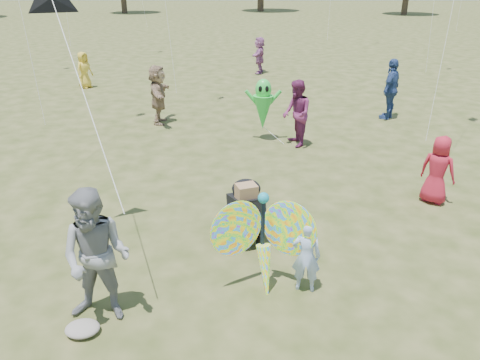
% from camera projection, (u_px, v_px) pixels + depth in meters
% --- Properties ---
extents(ground, '(160.00, 160.00, 0.00)m').
position_uv_depth(ground, '(253.00, 286.00, 7.12)').
color(ground, '#51592B').
rests_on(ground, ground).
extents(child_girl, '(0.46, 0.34, 1.16)m').
position_uv_depth(child_girl, '(306.00, 256.00, 6.82)').
color(child_girl, '#A3B9E6').
rests_on(child_girl, ground).
extents(adult_man, '(1.01, 0.83, 1.93)m').
position_uv_depth(adult_man, '(97.00, 257.00, 6.11)').
color(adult_man, gray).
rests_on(adult_man, ground).
extents(grey_bag, '(0.46, 0.38, 0.15)m').
position_uv_depth(grey_bag, '(82.00, 329.00, 6.16)').
color(grey_bag, gray).
rests_on(grey_bag, ground).
extents(crowd_a, '(0.83, 0.80, 1.43)m').
position_uv_depth(crowd_a, '(438.00, 170.00, 9.46)').
color(crowd_a, '#AA1B2D').
rests_on(crowd_a, ground).
extents(crowd_c, '(1.04, 1.19, 1.92)m').
position_uv_depth(crowd_c, '(391.00, 89.00, 14.93)').
color(crowd_c, navy).
rests_on(crowd_c, ground).
extents(crowd_d, '(0.61, 1.71, 1.82)m').
position_uv_depth(crowd_d, '(158.00, 95.00, 14.47)').
color(crowd_d, '#96775C').
rests_on(crowd_d, ground).
extents(crowd_e, '(0.84, 0.99, 1.80)m').
position_uv_depth(crowd_e, '(297.00, 114.00, 12.55)').
color(crowd_e, '#702554').
rests_on(crowd_e, ground).
extents(crowd_g, '(0.77, 0.85, 1.46)m').
position_uv_depth(crowd_g, '(84.00, 70.00, 19.06)').
color(crowd_g, gold).
rests_on(crowd_g, ground).
extents(crowd_j, '(0.74, 1.60, 1.66)m').
position_uv_depth(crowd_j, '(259.00, 55.00, 21.88)').
color(crowd_j, '#A45D95').
rests_on(crowd_j, ground).
extents(jogging_stroller, '(0.72, 1.13, 1.09)m').
position_uv_depth(jogging_stroller, '(246.00, 207.00, 8.17)').
color(jogging_stroller, black).
rests_on(jogging_stroller, ground).
extents(butterfly_kite, '(1.74, 0.75, 1.76)m').
position_uv_depth(butterfly_kite, '(264.00, 242.00, 6.78)').
color(butterfly_kite, '#FF2853').
rests_on(butterfly_kite, ground).
extents(delta_kite_rig, '(1.82, 2.57, 2.88)m').
position_uv_depth(delta_kite_rig, '(52.00, 0.00, 7.00)').
color(delta_kite_rig, black).
rests_on(delta_kite_rig, ground).
extents(alien_kite, '(1.12, 0.69, 1.74)m').
position_uv_depth(alien_kite, '(263.00, 106.00, 12.96)').
color(alien_kite, green).
rests_on(alien_kite, ground).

